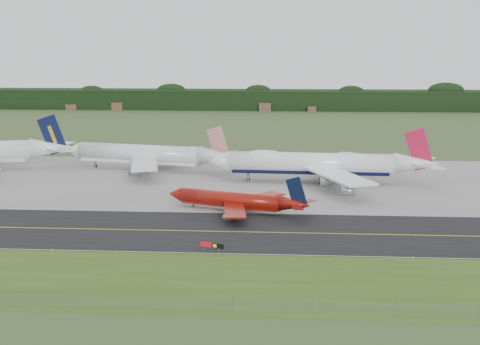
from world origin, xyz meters
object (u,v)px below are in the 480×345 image
(jet_ba_747, at_px, (318,164))
(taxiway_sign, at_px, (212,245))
(jet_red_737, at_px, (237,201))
(jet_star_tail, at_px, (148,155))

(jet_ba_747, bearing_deg, taxiway_sign, -109.33)
(jet_red_737, relative_size, jet_star_tail, 0.62)
(jet_star_tail, bearing_deg, jet_ba_747, -16.66)
(jet_ba_747, relative_size, jet_red_737, 1.87)
(jet_ba_747, bearing_deg, jet_red_737, -120.45)
(jet_star_tail, relative_size, taxiway_sign, 12.07)
(jet_ba_747, relative_size, jet_star_tail, 1.15)
(jet_star_tail, bearing_deg, jet_red_737, -57.95)
(jet_red_737, bearing_deg, taxiway_sign, -94.77)
(jet_red_737, height_order, jet_star_tail, jet_star_tail)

